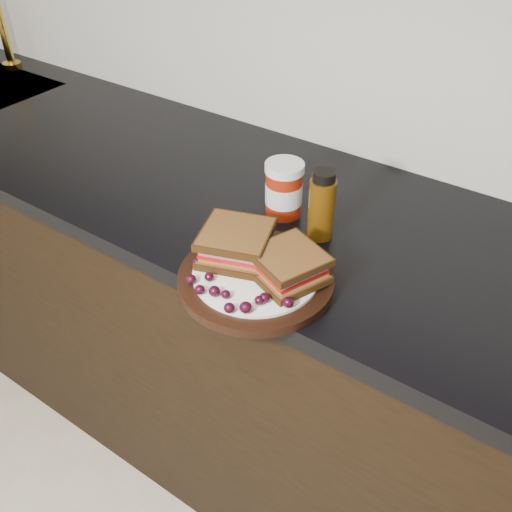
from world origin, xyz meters
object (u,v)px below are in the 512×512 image
Objects in this scene: plate at (256,279)px; condiment_jar at (284,189)px; sandwich_left at (236,243)px; oil_bottle at (322,205)px.

condiment_jar is (-0.08, 0.22, 0.05)m from plate.
condiment_jar is at bearing 77.93° from sandwich_left.
plate is 2.27× the size of sandwich_left.
sandwich_left is at bearing -114.19° from oil_bottle.
condiment_jar is (-0.02, 0.20, 0.01)m from sandwich_left.
oil_bottle is at bearing 46.66° from sandwich_left.
sandwich_left reaches higher than plate.
oil_bottle reaches higher than plate.
condiment_jar is 0.81× the size of oil_bottle.
condiment_jar is at bearing 110.47° from plate.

